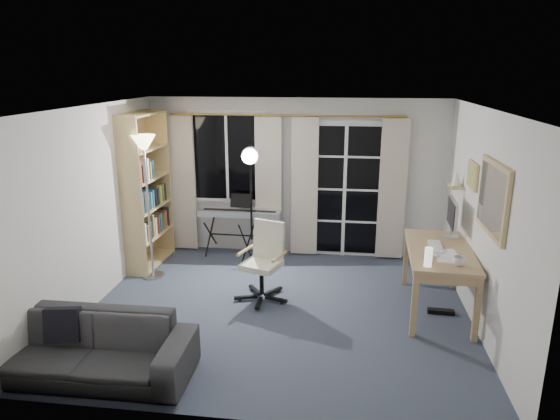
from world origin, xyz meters
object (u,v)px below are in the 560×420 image
Objects in this scene: office_chair at (266,253)px; desk at (440,257)px; studio_light at (250,170)px; torchiere_lamp at (145,164)px; mug at (459,260)px; bookshelf at (143,195)px; monitor at (452,215)px; keyboard_piano at (240,214)px; sofa at (86,338)px.

office_chair reaches higher than desk.
torchiere_lamp is at bearing -164.19° from studio_light.
mug is (2.19, -0.61, 0.26)m from office_chair.
bookshelf is 1.62m from studio_light.
bookshelf is at bearing 174.51° from office_chair.
monitor is (2.28, 0.34, 0.49)m from office_chair.
keyboard_piano is 1.48m from office_chair.
desk is 2.64× the size of monitor.
mug reaches higher than sofa.
office_chair is at bearing 179.66° from desk.
monitor is at bearing -0.85° from torchiere_lamp.
studio_light is at bearing 69.34° from sofa.
keyboard_piano is at bearing 114.79° from studio_light.
keyboard_piano is 1.28× the size of office_chair.
bookshelf is 1.78× the size of keyboard_piano.
keyboard_piano is 3.06m from desk.
sofa is (-0.79, -3.25, -0.30)m from keyboard_piano.
keyboard_piano is at bearing 132.93° from office_chair.
sofa is at bearing -150.11° from desk.
desk is at bearing -7.74° from torchiere_lamp.
monitor is 0.29× the size of sofa.
torchiere_lamp reaches higher than keyboard_piano.
sofa is at bearing -102.26° from keyboard_piano.
monitor is at bearing -17.71° from keyboard_piano.
studio_light is 2.73m from monitor.
monitor reaches higher than desk.
studio_light is 3.23× the size of monitor.
monitor is (2.64, -0.59, -0.38)m from studio_light.
desk is at bearing -26.92° from keyboard_piano.
monitor is (3.94, -0.06, -0.52)m from torchiere_lamp.
torchiere_lamp is 3.89m from desk.
office_chair is at bearing -13.53° from torchiere_lamp.
monitor is 4.36m from sofa.
bookshelf is 4.37m from mug.
torchiere_lamp is 1.99m from office_chair.
desk is at bearing 101.31° from mug.
office_chair is (1.66, -0.40, -1.01)m from torchiere_lamp.
bookshelf is at bearing -158.50° from keyboard_piano.
bookshelf is 2.89m from sofa.
sofa is at bearing -145.98° from monitor.
torchiere_lamp is 1.01× the size of sofa.
keyboard_piano is 0.64× the size of sofa.
desk is 0.75× the size of sofa.
keyboard_piano is 0.85× the size of desk.
desk is (2.69, -1.45, -0.01)m from keyboard_piano.
office_chair is 7.72× the size of mug.
mug is at bearing -17.40° from bookshelf.
desk is (3.75, -0.51, -0.91)m from torchiere_lamp.
studio_light reaches higher than sofa.
sofa is (-1.04, -2.83, -1.07)m from studio_light.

